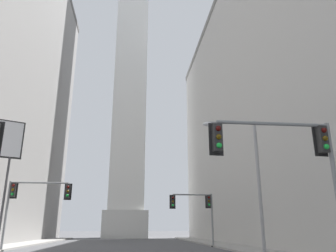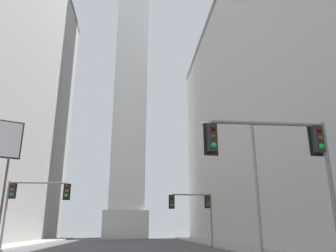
{
  "view_description": "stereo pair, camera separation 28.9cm",
  "coord_description": "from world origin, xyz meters",
  "px_view_note": "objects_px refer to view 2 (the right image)",
  "views": [
    {
      "loc": [
        0.91,
        -2.12,
        1.69
      ],
      "look_at": [
        5.88,
        42.96,
        15.87
      ],
      "focal_mm": 35.0,
      "sensor_mm": 36.0,
      "label": 1
    },
    {
      "loc": [
        1.2,
        -2.15,
        1.69
      ],
      "look_at": [
        5.88,
        42.96,
        15.87
      ],
      "focal_mm": 35.0,
      "sensor_mm": 36.0,
      "label": 2
    }
  ],
  "objects_px": {
    "traffic_light_mid_right": "(196,206)",
    "traffic_light_near_right": "(287,155)",
    "street_lamp": "(246,170)",
    "obelisk": "(132,58)",
    "traffic_light_mid_left": "(29,197)"
  },
  "relations": [
    {
      "from": "obelisk",
      "to": "traffic_light_mid_right",
      "type": "height_order",
      "value": "obelisk"
    },
    {
      "from": "traffic_light_near_right",
      "to": "traffic_light_mid_left",
      "type": "height_order",
      "value": "traffic_light_near_right"
    },
    {
      "from": "traffic_light_near_right",
      "to": "traffic_light_mid_left",
      "type": "relative_size",
      "value": 1.1
    },
    {
      "from": "obelisk",
      "to": "traffic_light_mid_right",
      "type": "distance_m",
      "value": 44.6
    },
    {
      "from": "traffic_light_mid_right",
      "to": "obelisk",
      "type": "bearing_deg",
      "value": 103.59
    },
    {
      "from": "obelisk",
      "to": "street_lamp",
      "type": "xyz_separation_m",
      "value": [
        7.94,
        -42.92,
        -30.81
      ]
    },
    {
      "from": "obelisk",
      "to": "street_lamp",
      "type": "relative_size",
      "value": 9.09
    },
    {
      "from": "traffic_light_mid_right",
      "to": "traffic_light_near_right",
      "type": "bearing_deg",
      "value": -90.25
    },
    {
      "from": "obelisk",
      "to": "street_lamp",
      "type": "distance_m",
      "value": 53.43
    },
    {
      "from": "obelisk",
      "to": "traffic_light_near_right",
      "type": "distance_m",
      "value": 59.38
    },
    {
      "from": "street_lamp",
      "to": "traffic_light_mid_left",
      "type": "bearing_deg",
      "value": 150.41
    },
    {
      "from": "traffic_light_near_right",
      "to": "traffic_light_mid_right",
      "type": "height_order",
      "value": "traffic_light_near_right"
    },
    {
      "from": "traffic_light_mid_right",
      "to": "street_lamp",
      "type": "relative_size",
      "value": 0.6
    },
    {
      "from": "traffic_light_near_right",
      "to": "street_lamp",
      "type": "relative_size",
      "value": 0.71
    },
    {
      "from": "traffic_light_mid_left",
      "to": "street_lamp",
      "type": "relative_size",
      "value": 0.65
    }
  ]
}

